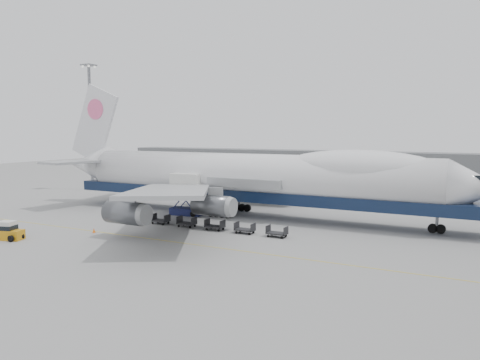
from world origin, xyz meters
The scene contains 14 objects.
ground centered at (0.00, 0.00, 0.00)m, with size 260.00×260.00×0.00m, color gray.
apron_line centered at (0.00, -6.00, 0.01)m, with size 60.00×0.15×0.01m, color gold.
hangar centered at (-10.00, 70.00, 3.50)m, with size 110.00×8.00×7.00m, color slate.
floodlight_mast centered at (-42.00, 24.00, 14.27)m, with size 2.40×2.40×25.43m.
airliner centered at (0.64, 12.00, 5.62)m, with size 67.00×55.30×19.98m.
catering_truck centered at (-8.15, 8.52, 3.43)m, with size 4.85×3.58×6.02m.
baggage_tug centered at (-17.10, -13.60, 0.92)m, with size 3.16×2.26×2.08m.
traffic_cone centered at (-11.33, -6.55, 0.25)m, with size 0.36×0.36×0.53m.
dolly_0 centered at (-11.61, 1.36, 0.53)m, with size 2.30×1.35×1.30m.
dolly_1 centered at (-7.49, 1.36, 0.53)m, with size 2.30×1.35×1.30m.
dolly_2 centered at (-3.37, 1.36, 0.53)m, with size 2.30×1.35×1.30m.
dolly_3 centered at (0.75, 1.36, 0.53)m, with size 2.30×1.35×1.30m.
dolly_4 centered at (4.87, 1.36, 0.53)m, with size 2.30×1.35×1.30m.
dolly_5 centered at (8.99, 1.36, 0.53)m, with size 2.30×1.35×1.30m.
Camera 1 is at (29.47, -47.10, 12.09)m, focal length 35.00 mm.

